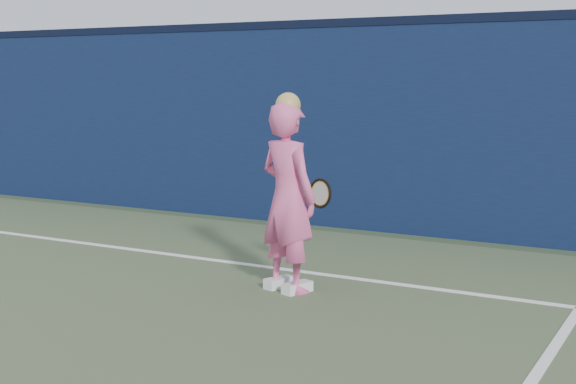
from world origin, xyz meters
The scene contains 4 objects.
backstop_wall centered at (0.00, 6.50, 1.25)m, with size 24.00×0.40×2.50m, color #0B1734.
wall_cap centered at (0.00, 6.50, 2.55)m, with size 24.00×0.42×0.10m, color black.
player centered at (2.42, 3.35, 0.85)m, with size 0.71×0.58×1.76m.
racket centered at (2.53, 3.74, 0.83)m, with size 0.45×0.31×0.28m.
Camera 1 is at (5.77, -2.74, 1.89)m, focal length 50.00 mm.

